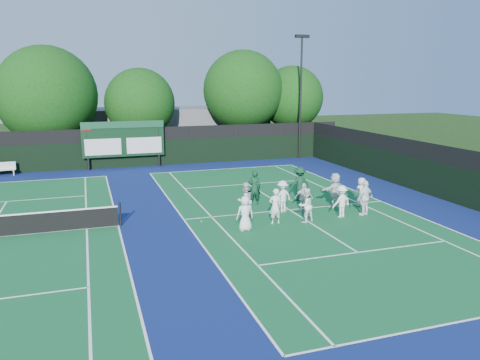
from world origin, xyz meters
name	(u,v)px	position (x,y,z in m)	size (l,w,h in m)	color
ground	(298,215)	(0.00, 0.00, 0.00)	(120.00, 120.00, 0.00)	#18340E
court_apron	(173,221)	(-6.00, 1.00, 0.00)	(34.00, 32.00, 0.01)	navy
near_court	(289,210)	(0.00, 1.00, 0.01)	(11.05, 23.85, 0.01)	#135C2D
back_fence	(137,149)	(-6.00, 16.00, 1.36)	(34.00, 0.08, 3.00)	black
divider_fence_right	(436,173)	(9.00, 1.00, 1.36)	(0.08, 32.00, 3.00)	black
scoreboard	(123,139)	(-7.01, 15.59, 2.19)	(6.00, 0.21, 3.55)	black
clubhouse	(170,129)	(-2.00, 24.00, 2.00)	(18.00, 6.00, 4.00)	slate
light_pole_right	(301,83)	(7.50, 15.70, 6.30)	(1.20, 0.30, 10.12)	black
bench	(4,168)	(-15.21, 15.37, 0.51)	(1.52, 0.53, 0.94)	silver
tree_b	(49,98)	(-12.17, 19.58, 5.15)	(7.64, 7.64, 9.17)	black
tree_c	(142,105)	(-5.09, 19.58, 4.52)	(5.73, 5.73, 7.53)	black
tree_d	(245,93)	(3.90, 19.58, 5.45)	(7.00, 7.00, 9.14)	black
tree_e	(293,99)	(8.59, 19.58, 4.83)	(5.69, 5.69, 7.83)	black
tennis_ball_0	(276,219)	(-1.29, -0.35, 0.03)	(0.07, 0.07, 0.07)	#B2CB17
tennis_ball_1	(275,197)	(0.34, 3.71, 0.03)	(0.07, 0.07, 0.07)	#B2CB17
tennis_ball_3	(201,221)	(-4.77, 0.37, 0.03)	(0.07, 0.07, 0.07)	#B2CB17
tennis_ball_4	(292,200)	(0.90, 2.66, 0.03)	(0.07, 0.07, 0.07)	#B2CB17
player_front_0	(245,213)	(-3.24, -1.45, 0.79)	(0.77, 0.50, 1.57)	white
player_front_1	(275,206)	(-1.59, -0.93, 0.84)	(0.61, 0.40, 1.67)	white
player_front_2	(306,205)	(-0.15, -1.15, 0.81)	(0.79, 0.62, 1.63)	white
player_front_3	(341,201)	(1.85, -0.93, 0.79)	(1.01, 0.58, 1.57)	white
player_front_4	(365,198)	(3.12, -1.01, 0.87)	(1.02, 0.43, 1.75)	white
player_back_0	(245,200)	(-2.62, 0.35, 0.88)	(0.86, 0.67, 1.76)	silver
player_back_1	(282,196)	(-0.49, 0.79, 0.81)	(1.04, 0.60, 1.61)	white
player_back_2	(304,198)	(0.51, 0.40, 0.75)	(0.88, 0.37, 1.50)	silver
player_back_3	(335,190)	(2.53, 0.91, 0.90)	(1.67, 0.53, 1.80)	silver
player_back_4	(361,192)	(3.94, 0.60, 0.76)	(0.74, 0.48, 1.51)	silver
coach_left	(254,188)	(-1.33, 2.60, 0.92)	(0.67, 0.44, 1.85)	#0E351F
coach_right	(300,184)	(1.31, 2.59, 0.94)	(1.22, 0.70, 1.89)	#0E3620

